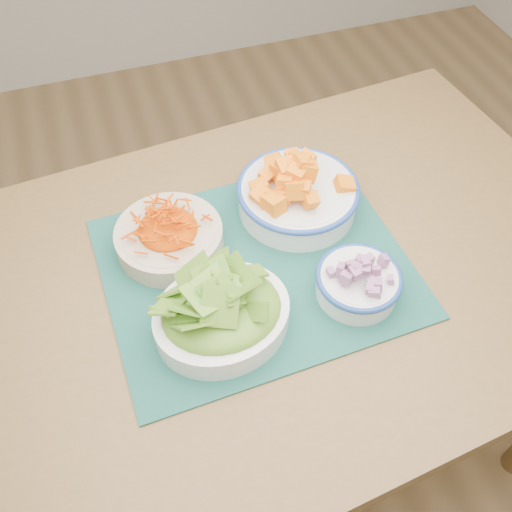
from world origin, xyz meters
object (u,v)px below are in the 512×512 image
(squash_bowl, at_px, (298,187))
(onion_bowl, at_px, (359,280))
(placemat, at_px, (256,267))
(lettuce_bowl, at_px, (221,311))
(table, at_px, (280,297))
(carrot_bowl, at_px, (169,234))

(squash_bowl, xyz_separation_m, onion_bowl, (0.02, -0.22, -0.02))
(placemat, distance_m, lettuce_bowl, 0.14)
(placemat, xyz_separation_m, onion_bowl, (0.14, -0.11, 0.04))
(placemat, bearing_deg, onion_bowl, -38.93)
(table, bearing_deg, carrot_bowl, 143.64)
(table, relative_size, placemat, 2.46)
(lettuce_bowl, bearing_deg, squash_bowl, 35.27)
(placemat, bearing_deg, table, -16.93)
(table, xyz_separation_m, squash_bowl, (0.08, 0.12, 0.16))
(table, bearing_deg, squash_bowl, 52.87)
(carrot_bowl, relative_size, squash_bowl, 0.95)
(placemat, bearing_deg, squash_bowl, 40.54)
(onion_bowl, bearing_deg, squash_bowl, 96.14)
(carrot_bowl, height_order, onion_bowl, onion_bowl)
(carrot_bowl, distance_m, lettuce_bowl, 0.20)
(placemat, height_order, lettuce_bowl, lettuce_bowl)
(table, height_order, onion_bowl, onion_bowl)
(table, xyz_separation_m, lettuce_bowl, (-0.14, -0.09, 0.15))
(placemat, distance_m, onion_bowl, 0.19)
(placemat, height_order, carrot_bowl, carrot_bowl)
(lettuce_bowl, height_order, onion_bowl, lettuce_bowl)
(lettuce_bowl, relative_size, onion_bowl, 1.41)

